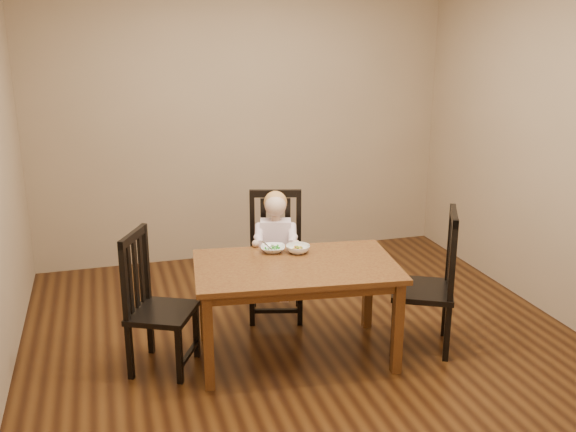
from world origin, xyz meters
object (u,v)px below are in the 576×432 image
object	(u,v)px
toddler	(276,243)
bowl_veg	(298,249)
bowl_peas	(273,249)
dining_table	(296,275)
chair_left	(155,305)
chair_right	(430,283)
chair_child	(276,257)

from	to	relation	value
toddler	bowl_veg	xyz separation A→B (m)	(0.04, -0.44, 0.09)
toddler	bowl_veg	distance (m)	0.45
toddler	bowl_peas	bearing A→B (deg)	87.03
bowl_peas	toddler	bearing A→B (deg)	71.91
bowl_peas	dining_table	bearing A→B (deg)	-73.24
chair_left	chair_right	distance (m)	1.89
chair_left	bowl_peas	world-z (taller)	chair_left
toddler	chair_child	bearing A→B (deg)	-90.00
bowl_veg	chair_right	bearing A→B (deg)	-22.52
chair_left	bowl_peas	xyz separation A→B (m)	(0.85, 0.18, 0.24)
chair_left	dining_table	bearing A→B (deg)	109.89
dining_table	chair_child	bearing A→B (deg)	85.84
toddler	chair_right	bearing A→B (deg)	153.59
chair_child	bowl_peas	distance (m)	0.50
toddler	bowl_peas	size ratio (longest dim) A/B	3.12
chair_child	bowl_peas	world-z (taller)	chair_child
chair_child	toddler	xyz separation A→B (m)	(-0.01, -0.05, 0.14)
bowl_veg	chair_child	bearing A→B (deg)	93.40
bowl_peas	bowl_veg	world-z (taller)	bowl_veg
chair_left	bowl_peas	bearing A→B (deg)	127.93
dining_table	bowl_veg	xyz separation A→B (m)	(0.08, 0.21, 0.11)
dining_table	chair_left	distance (m)	0.95
chair_child	bowl_peas	bearing A→B (deg)	87.36
chair_left	bowl_veg	xyz separation A→B (m)	(1.01, 0.11, 0.25)
bowl_peas	bowl_veg	distance (m)	0.18
chair_left	bowl_veg	distance (m)	1.05
chair_child	chair_right	size ratio (longest dim) A/B	0.97
dining_table	bowl_peas	world-z (taller)	bowl_peas
chair_left	toddler	size ratio (longest dim) A/B	1.77
chair_child	chair_right	world-z (taller)	chair_right
chair_child	chair_left	distance (m)	1.15
dining_table	chair_right	xyz separation A→B (m)	(0.94, -0.14, -0.11)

